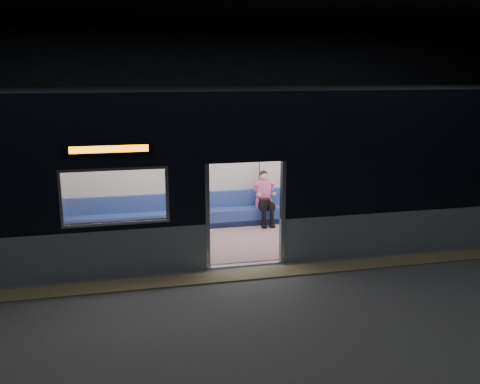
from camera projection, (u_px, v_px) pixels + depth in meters
name	position (u px, v px, depth m)	size (l,w,h in m)	color
station_floor	(259.00, 287.00, 8.94)	(24.00, 14.00, 0.01)	#47494C
station_envelope	(261.00, 74.00, 8.08)	(24.00, 14.00, 5.00)	black
tactile_strip	(252.00, 274.00, 9.46)	(22.80, 0.50, 0.03)	#8C7F59
metro_car	(230.00, 160.00, 10.92)	(18.00, 3.04, 3.35)	gray
passenger	(264.00, 194.00, 12.35)	(0.39, 0.65, 1.31)	black
handbag	(265.00, 201.00, 12.17)	(0.24, 0.20, 0.12)	black
transit_map	(356.00, 159.00, 13.01)	(1.04, 0.03, 0.68)	white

